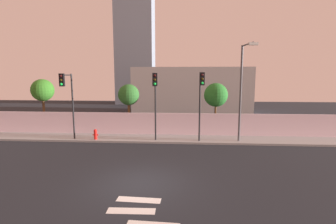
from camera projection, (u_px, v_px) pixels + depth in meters
ground_plane at (140, 184)px, 11.61m from camera, size 80.00×80.00×0.00m
sidewalk at (159, 139)px, 19.70m from camera, size 36.00×2.40×0.15m
perimeter_wall at (160, 124)px, 20.84m from camera, size 36.00×0.18×1.80m
traffic_light_left at (155, 92)px, 17.82m from camera, size 0.38×1.65×5.05m
traffic_light_center at (67, 92)px, 18.21m from camera, size 0.34×1.73×5.02m
traffic_light_right at (201, 92)px, 17.84m from camera, size 0.36×1.18×5.10m
street_lamp_curbside at (242, 85)px, 17.96m from camera, size 0.64×2.18×7.03m
fire_hydrant at (95, 134)px, 19.20m from camera, size 0.44×0.26×0.79m
roadside_tree_leftmost at (43, 91)px, 22.25m from camera, size 1.97×1.97×4.75m
roadside_tree_midleft at (129, 95)px, 21.78m from camera, size 1.84×1.84×4.31m
roadside_tree_midright at (216, 95)px, 21.27m from camera, size 2.03×2.03×4.42m
low_building_distant at (191, 90)px, 34.19m from camera, size 15.52×6.00×6.18m
tower_on_skyline at (135, 40)px, 45.52m from camera, size 6.74×5.00×23.29m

